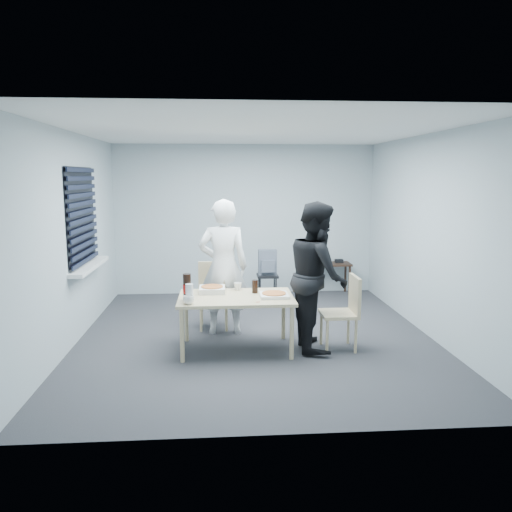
{
  "coord_description": "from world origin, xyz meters",
  "views": [
    {
      "loc": [
        -0.46,
        -6.21,
        2.06
      ],
      "look_at": [
        0.01,
        0.1,
        1.04
      ],
      "focal_mm": 35.0,
      "sensor_mm": 36.0,
      "label": 1
    }
  ],
  "objects": [
    {
      "name": "chair_right",
      "position": [
        1.04,
        -0.53,
        0.51
      ],
      "size": [
        0.42,
        0.42,
        0.89
      ],
      "color": "#D3B88B",
      "rests_on": "ground"
    },
    {
      "name": "person_white",
      "position": [
        -0.41,
        0.2,
        0.89
      ],
      "size": [
        0.65,
        0.42,
        1.77
      ],
      "primitive_type": "imported",
      "rotation": [
        0.0,
        0.0,
        3.14
      ],
      "color": "white",
      "rests_on": "ground"
    },
    {
      "name": "pizza_box_a",
      "position": [
        -0.55,
        -0.25,
        0.69
      ],
      "size": [
        0.31,
        0.31,
        0.08
      ],
      "rotation": [
        0.0,
        0.0,
        -0.21
      ],
      "color": "white",
      "rests_on": "dining_table"
    },
    {
      "name": "chair_far",
      "position": [
        -0.54,
        0.51,
        0.51
      ],
      "size": [
        0.42,
        0.42,
        0.89
      ],
      "color": "#D3B88B",
      "rests_on": "ground"
    },
    {
      "name": "plastic_cups",
      "position": [
        -0.8,
        -0.72,
        0.76
      ],
      "size": [
        0.09,
        0.09,
        0.21
      ],
      "primitive_type": "cylinder",
      "rotation": [
        0.0,
        0.0,
        0.08
      ],
      "color": "silver",
      "rests_on": "dining_table"
    },
    {
      "name": "soda_bottle",
      "position": [
        -0.83,
        -0.61,
        0.8
      ],
      "size": [
        0.1,
        0.1,
        0.3
      ],
      "rotation": [
        0.0,
        0.0,
        -0.28
      ],
      "color": "black",
      "rests_on": "dining_table"
    },
    {
      "name": "pizza_box_b",
      "position": [
        0.18,
        -0.52,
        0.68
      ],
      "size": [
        0.33,
        0.33,
        0.05
      ],
      "rotation": [
        0.0,
        0.0,
        0.01
      ],
      "color": "white",
      "rests_on": "dining_table"
    },
    {
      "name": "person_black",
      "position": [
        0.71,
        -0.45,
        0.89
      ],
      "size": [
        0.47,
        0.86,
        1.77
      ],
      "primitive_type": "imported",
      "rotation": [
        0.0,
        0.0,
        1.57
      ],
      "color": "black",
      "rests_on": "ground"
    },
    {
      "name": "black_box",
      "position": [
        1.64,
        2.3,
        0.58
      ],
      "size": [
        0.15,
        0.12,
        0.06
      ],
      "primitive_type": "cube",
      "rotation": [
        0.0,
        0.0,
        -0.12
      ],
      "color": "black",
      "rests_on": "side_table"
    },
    {
      "name": "side_table",
      "position": [
        1.42,
        2.28,
        0.47
      ],
      "size": [
        0.83,
        0.37,
        0.55
      ],
      "color": "#352216",
      "rests_on": "ground"
    },
    {
      "name": "cola_glass",
      "position": [
        -0.03,
        -0.32,
        0.74
      ],
      "size": [
        0.09,
        0.09,
        0.16
      ],
      "primitive_type": "cylinder",
      "rotation": [
        0.0,
        0.0,
        -0.24
      ],
      "color": "black",
      "rests_on": "dining_table"
    },
    {
      "name": "mug_b",
      "position": [
        -0.23,
        -0.15,
        0.7
      ],
      "size": [
        0.1,
        0.1,
        0.09
      ],
      "primitive_type": "imported",
      "color": "white",
      "rests_on": "dining_table"
    },
    {
      "name": "stool",
      "position": [
        0.32,
        1.74,
        0.36
      ],
      "size": [
        0.34,
        0.34,
        0.47
      ],
      "color": "black",
      "rests_on": "ground"
    },
    {
      "name": "rubber_band",
      "position": [
        -0.03,
        -0.77,
        0.66
      ],
      "size": [
        0.06,
        0.06,
        0.0
      ],
      "primitive_type": "torus",
      "rotation": [
        0.0,
        0.0,
        0.32
      ],
      "color": "red",
      "rests_on": "dining_table"
    },
    {
      "name": "mug_a",
      "position": [
        -0.8,
        -0.8,
        0.71
      ],
      "size": [
        0.17,
        0.17,
        0.1
      ],
      "primitive_type": "imported",
      "rotation": [
        0.0,
        0.0,
        0.52
      ],
      "color": "white",
      "rests_on": "dining_table"
    },
    {
      "name": "backpack",
      "position": [
        0.32,
        1.73,
        0.67
      ],
      "size": [
        0.29,
        0.22,
        0.41
      ],
      "rotation": [
        0.0,
        0.0,
        -0.42
      ],
      "color": "slate",
      "rests_on": "stool"
    },
    {
      "name": "room",
      "position": [
        -2.2,
        0.4,
        1.44
      ],
      "size": [
        5.0,
        5.0,
        5.0
      ],
      "color": "#2A2A2E",
      "rests_on": "ground"
    },
    {
      "name": "papers",
      "position": [
        1.27,
        2.29,
        0.56
      ],
      "size": [
        0.29,
        0.35,
        0.01
      ],
      "primitive_type": "cube",
      "rotation": [
        0.0,
        0.0,
        0.24
      ],
      "color": "white",
      "rests_on": "side_table"
    },
    {
      "name": "dining_table",
      "position": [
        -0.26,
        -0.47,
        0.6
      ],
      "size": [
        1.35,
        0.85,
        0.66
      ],
      "color": "#D3B88B",
      "rests_on": "ground"
    }
  ]
}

